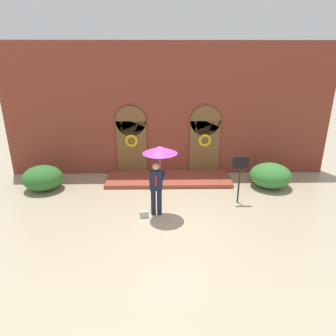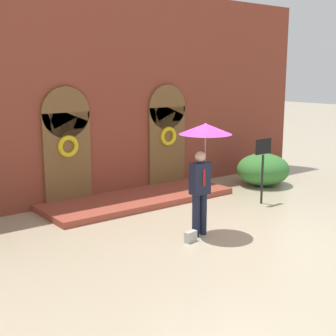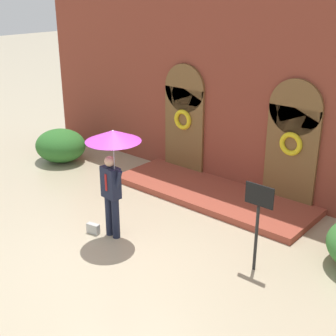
% 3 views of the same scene
% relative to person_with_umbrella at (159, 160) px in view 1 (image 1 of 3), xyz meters
% --- Properties ---
extents(ground_plane, '(80.00, 80.00, 0.00)m').
position_rel_person_with_umbrella_xyz_m(ground_plane, '(0.36, -0.10, -1.91)').
color(ground_plane, tan).
extents(building_facade, '(14.00, 2.30, 5.60)m').
position_rel_person_with_umbrella_xyz_m(building_facade, '(0.36, 4.05, 0.77)').
color(building_facade, brown).
rests_on(building_facade, ground).
extents(person_with_umbrella, '(1.10, 1.10, 2.36)m').
position_rel_person_with_umbrella_xyz_m(person_with_umbrella, '(0.00, 0.00, 0.00)').
color(person_with_umbrella, '#191E33').
rests_on(person_with_umbrella, ground).
extents(handbag, '(0.30, 0.17, 0.22)m').
position_rel_person_with_umbrella_xyz_m(handbag, '(-0.50, -0.20, -1.80)').
color(handbag, '#B7B7B2').
rests_on(handbag, ground).
extents(sign_post, '(0.56, 0.06, 1.72)m').
position_rel_person_with_umbrella_xyz_m(sign_post, '(2.82, 0.85, -0.75)').
color(sign_post, black).
rests_on(sign_post, ground).
extents(shrub_left, '(1.56, 1.43, 0.97)m').
position_rel_person_with_umbrella_xyz_m(shrub_left, '(-4.62, 2.12, -1.43)').
color(shrub_left, '#2D6B28').
rests_on(shrub_left, ground).
extents(shrub_right, '(1.63, 1.57, 0.97)m').
position_rel_person_with_umbrella_xyz_m(shrub_right, '(4.45, 2.24, -1.43)').
color(shrub_right, '#387A33').
rests_on(shrub_right, ground).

